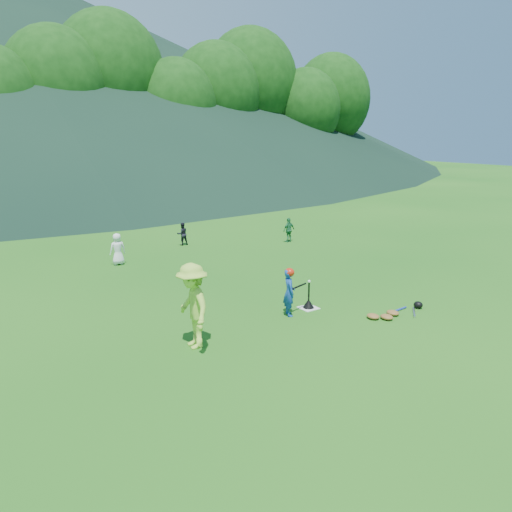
{
  "coord_description": "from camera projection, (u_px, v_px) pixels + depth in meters",
  "views": [
    {
      "loc": [
        -7.99,
        -9.57,
        4.5
      ],
      "look_at": [
        0.0,
        2.5,
        0.9
      ],
      "focal_mm": 35.0,
      "sensor_mm": 36.0,
      "label": 1
    }
  ],
  "objects": [
    {
      "name": "ground",
      "position": [
        308.0,
        308.0,
        13.11
      ],
      "size": [
        120.0,
        120.0,
        0.0
      ],
      "primitive_type": "plane",
      "color": "#175613",
      "rests_on": "ground"
    },
    {
      "name": "home_plate",
      "position": [
        308.0,
        308.0,
        13.11
      ],
      "size": [
        0.45,
        0.45,
        0.02
      ],
      "primitive_type": "cube",
      "color": "silver",
      "rests_on": "ground"
    },
    {
      "name": "baseball",
      "position": [
        309.0,
        281.0,
        12.93
      ],
      "size": [
        0.08,
        0.08,
        0.08
      ],
      "primitive_type": "sphere",
      "color": "white",
      "rests_on": "batting_tee"
    },
    {
      "name": "batter_child",
      "position": [
        289.0,
        292.0,
        12.48
      ],
      "size": [
        0.43,
        0.51,
        1.21
      ],
      "primitive_type": "imported",
      "rotation": [
        0.0,
        0.0,
        1.2
      ],
      "color": "#154096",
      "rests_on": "ground"
    },
    {
      "name": "adult_coach",
      "position": [
        193.0,
        306.0,
        10.55
      ],
      "size": [
        0.83,
        1.27,
        1.85
      ],
      "primitive_type": "imported",
      "rotation": [
        0.0,
        0.0,
        -1.69
      ],
      "color": "#A5D93F",
      "rests_on": "ground"
    },
    {
      "name": "fielder_a",
      "position": [
        118.0,
        249.0,
        17.32
      ],
      "size": [
        0.55,
        0.37,
        1.11
      ],
      "primitive_type": "imported",
      "rotation": [
        0.0,
        0.0,
        3.11
      ],
      "color": "white",
      "rests_on": "ground"
    },
    {
      "name": "fielder_b",
      "position": [
        182.0,
        234.0,
        20.35
      ],
      "size": [
        0.48,
        0.39,
        0.93
      ],
      "primitive_type": "imported",
      "rotation": [
        0.0,
        0.0,
        3.06
      ],
      "color": "black",
      "rests_on": "ground"
    },
    {
      "name": "fielder_c",
      "position": [
        289.0,
        230.0,
        20.92
      ],
      "size": [
        0.63,
        0.33,
        1.03
      ],
      "primitive_type": "imported",
      "rotation": [
        0.0,
        0.0,
        3.27
      ],
      "color": "#227441",
      "rests_on": "ground"
    },
    {
      "name": "batting_tee",
      "position": [
        309.0,
        304.0,
        13.08
      ],
      "size": [
        0.3,
        0.3,
        0.68
      ],
      "color": "black",
      "rests_on": "home_plate"
    },
    {
      "name": "batter_gear",
      "position": [
        290.0,
        273.0,
        12.37
      ],
      "size": [
        0.73,
        0.26,
        0.57
      ],
      "color": "red",
      "rests_on": "ground"
    },
    {
      "name": "equipment_pile",
      "position": [
        393.0,
        313.0,
        12.59
      ],
      "size": [
        1.8,
        0.75,
        0.19
      ],
      "color": "olive",
      "rests_on": "ground"
    },
    {
      "name": "outfield_fence",
      "position": [
        59.0,
        187.0,
        35.6
      ],
      "size": [
        70.07,
        0.08,
        1.33
      ],
      "color": "gray",
      "rests_on": "ground"
    },
    {
      "name": "tree_line",
      "position": [
        35.0,
        83.0,
        38.61
      ],
      "size": [
        70.04,
        11.4,
        14.82
      ],
      "color": "#382314",
      "rests_on": "ground"
    }
  ]
}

